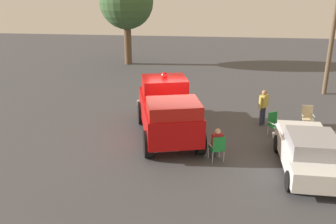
{
  "coord_description": "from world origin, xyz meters",
  "views": [
    {
      "loc": [
        1.4,
        -14.73,
        6.39
      ],
      "look_at": [
        -0.31,
        -0.12,
        1.14
      ],
      "focal_mm": 39.83,
      "sensor_mm": 36.0,
      "label": 1
    }
  ],
  "objects_px": {
    "spectator_standing": "(263,105)",
    "oak_tree_left": "(126,2)",
    "lawn_chair_by_car": "(274,122)",
    "lawn_chair_near_truck": "(218,147)",
    "spectator_seated": "(216,143)",
    "utility_pole": "(334,24)",
    "lawn_chair_spare": "(307,115)",
    "vintage_fire_truck": "(167,109)",
    "classic_hot_rod": "(309,151)"
  },
  "relations": [
    {
      "from": "spectator_standing",
      "to": "utility_pole",
      "type": "height_order",
      "value": "utility_pole"
    },
    {
      "from": "utility_pole",
      "to": "spectator_standing",
      "type": "bearing_deg",
      "value": -127.72
    },
    {
      "from": "vintage_fire_truck",
      "to": "classic_hot_rod",
      "type": "height_order",
      "value": "vintage_fire_truck"
    },
    {
      "from": "classic_hot_rod",
      "to": "lawn_chair_by_car",
      "type": "bearing_deg",
      "value": 102.67
    },
    {
      "from": "vintage_fire_truck",
      "to": "spectator_standing",
      "type": "distance_m",
      "value": 4.58
    },
    {
      "from": "classic_hot_rod",
      "to": "utility_pole",
      "type": "distance_m",
      "value": 10.86
    },
    {
      "from": "lawn_chair_spare",
      "to": "spectator_standing",
      "type": "distance_m",
      "value": 2.01
    },
    {
      "from": "classic_hot_rod",
      "to": "spectator_seated",
      "type": "distance_m",
      "value": 3.23
    },
    {
      "from": "classic_hot_rod",
      "to": "lawn_chair_by_car",
      "type": "distance_m",
      "value": 3.23
    },
    {
      "from": "vintage_fire_truck",
      "to": "lawn_chair_spare",
      "type": "xyz_separation_m",
      "value": [
        6.21,
        1.64,
        -0.61
      ]
    },
    {
      "from": "oak_tree_left",
      "to": "utility_pole",
      "type": "xyz_separation_m",
      "value": [
        13.3,
        -6.81,
        -0.68
      ]
    },
    {
      "from": "lawn_chair_near_truck",
      "to": "utility_pole",
      "type": "height_order",
      "value": "utility_pole"
    },
    {
      "from": "lawn_chair_by_car",
      "to": "lawn_chair_spare",
      "type": "distance_m",
      "value": 1.96
    },
    {
      "from": "spectator_seated",
      "to": "utility_pole",
      "type": "relative_size",
      "value": 0.16
    },
    {
      "from": "classic_hot_rod",
      "to": "spectator_standing",
      "type": "height_order",
      "value": "spectator_standing"
    },
    {
      "from": "spectator_standing",
      "to": "lawn_chair_spare",
      "type": "bearing_deg",
      "value": -2.55
    },
    {
      "from": "lawn_chair_by_car",
      "to": "spectator_standing",
      "type": "bearing_deg",
      "value": 106.25
    },
    {
      "from": "vintage_fire_truck",
      "to": "utility_pole",
      "type": "height_order",
      "value": "utility_pole"
    },
    {
      "from": "vintage_fire_truck",
      "to": "lawn_chair_spare",
      "type": "relative_size",
      "value": 6.18
    },
    {
      "from": "spectator_standing",
      "to": "oak_tree_left",
      "type": "relative_size",
      "value": 0.24
    },
    {
      "from": "vintage_fire_truck",
      "to": "lawn_chair_by_car",
      "type": "xyz_separation_m",
      "value": [
        4.58,
        0.55,
        -0.61
      ]
    },
    {
      "from": "lawn_chair_near_truck",
      "to": "spectator_standing",
      "type": "xyz_separation_m",
      "value": [
        2.1,
        3.99,
        0.37
      ]
    },
    {
      "from": "lawn_chair_near_truck",
      "to": "spectator_seated",
      "type": "height_order",
      "value": "spectator_seated"
    },
    {
      "from": "lawn_chair_by_car",
      "to": "utility_pole",
      "type": "bearing_deg",
      "value": 59.63
    },
    {
      "from": "vintage_fire_truck",
      "to": "utility_pole",
      "type": "bearing_deg",
      "value": 40.43
    },
    {
      "from": "vintage_fire_truck",
      "to": "utility_pole",
      "type": "xyz_separation_m",
      "value": [
        8.49,
        7.24,
        2.87
      ]
    },
    {
      "from": "oak_tree_left",
      "to": "utility_pole",
      "type": "distance_m",
      "value": 14.96
    },
    {
      "from": "classic_hot_rod",
      "to": "lawn_chair_near_truck",
      "type": "relative_size",
      "value": 4.32
    },
    {
      "from": "classic_hot_rod",
      "to": "lawn_chair_spare",
      "type": "xyz_separation_m",
      "value": [
        0.92,
        4.24,
        -0.16
      ]
    },
    {
      "from": "vintage_fire_truck",
      "to": "utility_pole",
      "type": "distance_m",
      "value": 11.52
    },
    {
      "from": "classic_hot_rod",
      "to": "utility_pole",
      "type": "xyz_separation_m",
      "value": [
        3.21,
        9.83,
        3.32
      ]
    },
    {
      "from": "spectator_seated",
      "to": "oak_tree_left",
      "type": "bearing_deg",
      "value": 113.07
    },
    {
      "from": "vintage_fire_truck",
      "to": "oak_tree_left",
      "type": "bearing_deg",
      "value": 108.89
    },
    {
      "from": "classic_hot_rod",
      "to": "oak_tree_left",
      "type": "height_order",
      "value": "oak_tree_left"
    },
    {
      "from": "spectator_standing",
      "to": "oak_tree_left",
      "type": "height_order",
      "value": "oak_tree_left"
    },
    {
      "from": "vintage_fire_truck",
      "to": "classic_hot_rod",
      "type": "xyz_separation_m",
      "value": [
        5.28,
        -2.6,
        -0.45
      ]
    },
    {
      "from": "vintage_fire_truck",
      "to": "classic_hot_rod",
      "type": "distance_m",
      "value": 5.9
    },
    {
      "from": "vintage_fire_truck",
      "to": "oak_tree_left",
      "type": "xyz_separation_m",
      "value": [
        -4.81,
        14.04,
        3.55
      ]
    },
    {
      "from": "lawn_chair_near_truck",
      "to": "oak_tree_left",
      "type": "height_order",
      "value": "oak_tree_left"
    },
    {
      "from": "spectator_seated",
      "to": "vintage_fire_truck",
      "type": "bearing_deg",
      "value": 134.29
    },
    {
      "from": "vintage_fire_truck",
      "to": "lawn_chair_by_car",
      "type": "distance_m",
      "value": 4.65
    },
    {
      "from": "lawn_chair_by_car",
      "to": "lawn_chair_near_truck",
      "type": "bearing_deg",
      "value": -130.92
    },
    {
      "from": "spectator_seated",
      "to": "spectator_standing",
      "type": "distance_m",
      "value": 4.43
    },
    {
      "from": "spectator_seated",
      "to": "utility_pole",
      "type": "xyz_separation_m",
      "value": [
        6.41,
        9.38,
        3.37
      ]
    },
    {
      "from": "vintage_fire_truck",
      "to": "lawn_chair_spare",
      "type": "height_order",
      "value": "vintage_fire_truck"
    },
    {
      "from": "oak_tree_left",
      "to": "classic_hot_rod",
      "type": "bearing_deg",
      "value": -58.77
    },
    {
      "from": "lawn_chair_by_car",
      "to": "lawn_chair_spare",
      "type": "relative_size",
      "value": 1.0
    },
    {
      "from": "lawn_chair_near_truck",
      "to": "classic_hot_rod",
      "type": "bearing_deg",
      "value": -6.05
    },
    {
      "from": "vintage_fire_truck",
      "to": "utility_pole",
      "type": "relative_size",
      "value": 0.8
    },
    {
      "from": "spectator_standing",
      "to": "lawn_chair_by_car",
      "type": "bearing_deg",
      "value": -73.75
    }
  ]
}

